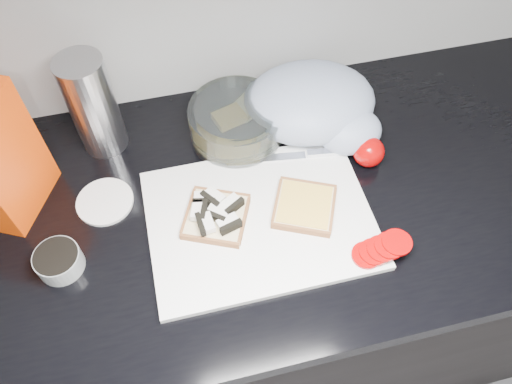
# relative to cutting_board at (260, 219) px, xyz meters

# --- Properties ---
(base_cabinet) EXTENTS (3.50, 0.60, 0.86)m
(base_cabinet) POSITION_rel_cutting_board_xyz_m (-0.06, 0.06, -0.48)
(base_cabinet) COLOR black
(base_cabinet) RESTS_ON ground
(countertop) EXTENTS (3.50, 0.64, 0.04)m
(countertop) POSITION_rel_cutting_board_xyz_m (-0.06, 0.06, -0.03)
(countertop) COLOR black
(countertop) RESTS_ON base_cabinet
(cutting_board) EXTENTS (0.40, 0.30, 0.01)m
(cutting_board) POSITION_rel_cutting_board_xyz_m (0.00, 0.00, 0.00)
(cutting_board) COLOR white
(cutting_board) RESTS_ON countertop
(bread_left) EXTENTS (0.15, 0.15, 0.03)m
(bread_left) POSITION_rel_cutting_board_xyz_m (-0.08, 0.02, 0.02)
(bread_left) COLOR beige
(bread_left) RESTS_ON cutting_board
(bread_right) EXTENTS (0.15, 0.15, 0.02)m
(bread_right) POSITION_rel_cutting_board_xyz_m (0.08, -0.00, 0.01)
(bread_right) COLOR beige
(bread_right) RESTS_ON cutting_board
(tomato_slices) EXTENTS (0.12, 0.07, 0.02)m
(tomato_slices) POSITION_rel_cutting_board_xyz_m (0.18, -0.12, 0.02)
(tomato_slices) COLOR #AB0304
(tomato_slices) RESTS_ON cutting_board
(knife) EXTENTS (0.23, 0.05, 0.01)m
(knife) POSITION_rel_cutting_board_xyz_m (0.11, 0.12, 0.01)
(knife) COLOR silver
(knife) RESTS_ON cutting_board
(seed_tub) EXTENTS (0.08, 0.08, 0.04)m
(seed_tub) POSITION_rel_cutting_board_xyz_m (-0.35, -0.01, 0.02)
(seed_tub) COLOR gray
(seed_tub) RESTS_ON countertop
(tub_lid) EXTENTS (0.13, 0.13, 0.01)m
(tub_lid) POSITION_rel_cutting_board_xyz_m (-0.27, 0.11, -0.00)
(tub_lid) COLOR white
(tub_lid) RESTS_ON countertop
(glass_bowl) EXTENTS (0.19, 0.19, 0.08)m
(glass_bowl) POSITION_rel_cutting_board_xyz_m (0.00, 0.21, 0.03)
(glass_bowl) COLOR silver
(glass_bowl) RESTS_ON countertop
(steel_canister) EXTENTS (0.09, 0.09, 0.21)m
(steel_canister) POSITION_rel_cutting_board_xyz_m (-0.26, 0.25, 0.10)
(steel_canister) COLOR #AAAAAF
(steel_canister) RESTS_ON countertop
(grocery_bag) EXTENTS (0.28, 0.25, 0.12)m
(grocery_bag) POSITION_rel_cutting_board_xyz_m (0.16, 0.20, 0.05)
(grocery_bag) COLOR #A5AFCC
(grocery_bag) RESTS_ON countertop
(whole_tomatoes) EXTENTS (0.06, 0.06, 0.06)m
(whole_tomatoes) POSITION_rel_cutting_board_xyz_m (0.24, 0.08, 0.02)
(whole_tomatoes) COLOR #AB0304
(whole_tomatoes) RESTS_ON countertop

